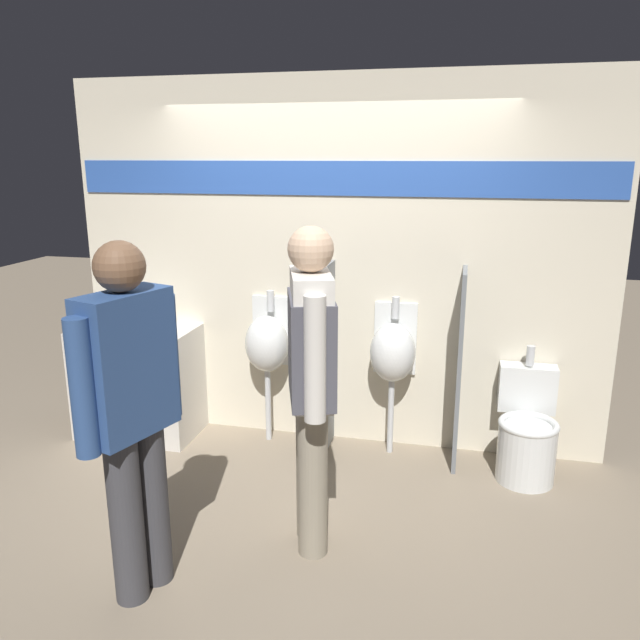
# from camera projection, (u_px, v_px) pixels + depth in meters

# --- Properties ---
(ground_plane) EXTENTS (16.00, 16.00, 0.00)m
(ground_plane) POSITION_uv_depth(u_px,v_px,m) (314.00, 470.00, 4.38)
(ground_plane) COLOR gray
(display_wall) EXTENTS (3.99, 0.07, 2.70)m
(display_wall) POSITION_uv_depth(u_px,v_px,m) (333.00, 265.00, 4.59)
(display_wall) COLOR beige
(display_wall) RESTS_ON ground_plane
(sink_counter) EXTENTS (0.91, 0.54, 0.86)m
(sink_counter) POSITION_uv_depth(u_px,v_px,m) (139.00, 381.00, 4.88)
(sink_counter) COLOR silver
(sink_counter) RESTS_ON ground_plane
(sink_basin) EXTENTS (0.42, 0.42, 0.25)m
(sink_basin) POSITION_uv_depth(u_px,v_px,m) (143.00, 320.00, 4.80)
(sink_basin) COLOR silver
(sink_basin) RESTS_ON sink_counter
(cell_phone) EXTENTS (0.07, 0.14, 0.01)m
(cell_phone) POSITION_uv_depth(u_px,v_px,m) (160.00, 334.00, 4.61)
(cell_phone) COLOR #232328
(cell_phone) RESTS_ON sink_counter
(divider_near_counter) EXTENTS (0.03, 0.40, 1.40)m
(divider_near_counter) POSITION_uv_depth(u_px,v_px,m) (327.00, 359.00, 4.54)
(divider_near_counter) COLOR slate
(divider_near_counter) RESTS_ON ground_plane
(divider_mid) EXTENTS (0.03, 0.40, 1.40)m
(divider_mid) POSITION_uv_depth(u_px,v_px,m) (459.00, 369.00, 4.34)
(divider_mid) COLOR slate
(divider_mid) RESTS_ON ground_plane
(urinal_near_counter) EXTENTS (0.33, 0.31, 1.16)m
(urinal_near_counter) POSITION_uv_depth(u_px,v_px,m) (267.00, 344.00, 4.68)
(urinal_near_counter) COLOR silver
(urinal_near_counter) RESTS_ON ground_plane
(urinal_far) EXTENTS (0.33, 0.31, 1.16)m
(urinal_far) POSITION_uv_depth(u_px,v_px,m) (393.00, 352.00, 4.47)
(urinal_far) COLOR silver
(urinal_far) RESTS_ON ground_plane
(toilet) EXTENTS (0.40, 0.56, 0.88)m
(toilet) POSITION_uv_depth(u_px,v_px,m) (527.00, 434.00, 4.24)
(toilet) COLOR silver
(toilet) RESTS_ON ground_plane
(person_in_vest) EXTENTS (0.36, 0.60, 1.80)m
(person_in_vest) POSITION_uv_depth(u_px,v_px,m) (311.00, 369.00, 3.30)
(person_in_vest) COLOR gray
(person_in_vest) RESTS_ON ground_plane
(person_with_lanyard) EXTENTS (0.32, 0.60, 1.78)m
(person_with_lanyard) POSITION_uv_depth(u_px,v_px,m) (131.00, 409.00, 2.94)
(person_with_lanyard) COLOR #3D3D42
(person_with_lanyard) RESTS_ON ground_plane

